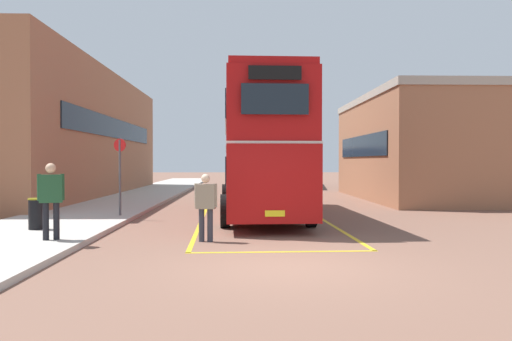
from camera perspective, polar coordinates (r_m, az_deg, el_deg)
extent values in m
plane|color=brown|center=(23.93, 0.41, -3.72)|extent=(135.60, 135.60, 0.00)
cube|color=#B2ADA3|center=(26.91, -13.76, -3.07)|extent=(4.00, 57.60, 0.14)
cube|color=#9E6647|center=(30.93, -21.28, 3.82)|extent=(6.27, 23.41, 7.05)
cube|color=#19232D|center=(30.03, -15.58, 4.62)|extent=(0.06, 17.79, 1.10)
cube|color=#9E6647|center=(27.97, 18.43, 2.12)|extent=(6.47, 12.59, 5.08)
cube|color=#19232D|center=(27.03, 11.91, 2.73)|extent=(0.06, 9.57, 1.10)
cube|color=#A89E8E|center=(28.16, 18.46, 7.67)|extent=(6.59, 12.71, 0.36)
cylinder|color=black|center=(21.68, -3.52, -2.89)|extent=(0.31, 1.01, 1.00)
cylinder|color=black|center=(21.83, 3.31, -2.86)|extent=(0.31, 1.01, 1.00)
cylinder|color=black|center=(15.02, -3.55, -4.63)|extent=(0.31, 1.01, 1.00)
cylinder|color=black|center=(15.24, 6.28, -4.55)|extent=(0.31, 1.01, 1.00)
cube|color=#A80F0F|center=(18.34, 0.52, -0.78)|extent=(2.87, 10.85, 2.10)
cube|color=#A80F0F|center=(18.40, 0.52, 5.77)|extent=(2.86, 10.63, 2.10)
cube|color=#A80F0F|center=(18.53, 0.52, 9.31)|extent=(2.76, 10.52, 0.20)
cube|color=silver|center=(18.34, 0.52, 2.50)|extent=(2.89, 10.74, 0.14)
cube|color=#19232D|center=(18.29, -3.47, 0.15)|extent=(0.32, 8.83, 0.84)
cube|color=#19232D|center=(18.36, -3.48, 6.09)|extent=(0.32, 8.83, 0.84)
cube|color=#19232D|center=(18.47, 4.47, 0.16)|extent=(0.32, 8.83, 0.84)
cube|color=#19232D|center=(18.54, 4.48, 6.04)|extent=(0.32, 8.83, 0.84)
cube|color=#19232D|center=(13.05, 2.18, 8.16)|extent=(1.76, 0.10, 0.80)
cube|color=black|center=(13.15, 2.18, 11.10)|extent=(1.38, 0.09, 0.36)
cube|color=#19232D|center=(23.73, -0.39, 0.59)|extent=(2.01, 0.11, 1.00)
cube|color=yellow|center=(13.02, 2.17, -4.92)|extent=(0.52, 0.05, 0.16)
cylinder|color=black|center=(42.56, 2.23, -1.02)|extent=(0.38, 0.95, 0.92)
cylinder|color=black|center=(42.47, 5.55, -1.03)|extent=(0.38, 0.95, 0.92)
cylinder|color=black|center=(36.86, 1.67, -1.34)|extent=(0.38, 0.95, 0.92)
cylinder|color=black|center=(36.76, 5.51, -1.35)|extent=(0.38, 0.95, 0.92)
cube|color=navy|center=(39.62, 3.75, 0.48)|extent=(3.59, 9.75, 2.60)
cube|color=silver|center=(39.63, 3.75, 2.44)|extent=(3.40, 9.36, 0.12)
cube|color=#19232D|center=(39.68, 2.00, 0.98)|extent=(1.01, 7.56, 0.96)
cube|color=#19232D|center=(39.59, 5.51, 0.98)|extent=(1.01, 7.56, 0.96)
cube|color=#19232D|center=(44.39, 3.98, 0.92)|extent=(1.90, 0.29, 1.10)
cylinder|color=#2D2D38|center=(12.43, -5.26, -6.24)|extent=(0.14, 0.14, 0.81)
cylinder|color=#2D2D38|center=(12.48, -6.23, -6.22)|extent=(0.14, 0.14, 0.81)
cube|color=gray|center=(12.38, -5.75, -2.96)|extent=(0.50, 0.28, 0.61)
cylinder|color=gray|center=(12.34, -4.67, -2.83)|extent=(0.09, 0.09, 0.58)
cylinder|color=gray|center=(12.43, -6.83, -2.81)|extent=(0.09, 0.09, 0.58)
sphere|color=beige|center=(12.34, -5.77, -0.91)|extent=(0.22, 0.22, 0.22)
cylinder|color=black|center=(12.71, -21.82, -5.38)|extent=(0.14, 0.14, 0.88)
cylinder|color=black|center=(12.72, -22.86, -5.38)|extent=(0.14, 0.14, 0.88)
cube|color=#1E4728|center=(12.65, -22.36, -1.92)|extent=(0.55, 0.36, 0.66)
cylinder|color=#1E4728|center=(12.64, -21.21, -1.77)|extent=(0.09, 0.09, 0.63)
cylinder|color=#1E4728|center=(12.67, -23.52, -1.78)|extent=(0.09, 0.09, 0.63)
sphere|color=tan|center=(12.62, -22.38, 0.24)|extent=(0.24, 0.24, 0.24)
cylinder|color=black|center=(14.84, -23.78, -4.61)|extent=(0.40, 0.40, 0.81)
cylinder|color=olive|center=(14.81, -23.79, -2.98)|extent=(0.43, 0.43, 0.04)
cylinder|color=#4C4C51|center=(17.66, -15.26, -0.79)|extent=(0.08, 0.08, 2.58)
cylinder|color=red|center=(17.66, -15.28, 2.81)|extent=(0.43, 0.14, 0.44)
cube|color=gold|center=(17.35, -6.18, -5.52)|extent=(0.54, 12.77, 0.01)
cube|color=gold|center=(17.64, 7.36, -5.41)|extent=(0.54, 12.77, 0.01)
cube|color=gold|center=(11.08, 3.04, -9.25)|extent=(4.24, 0.26, 0.01)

